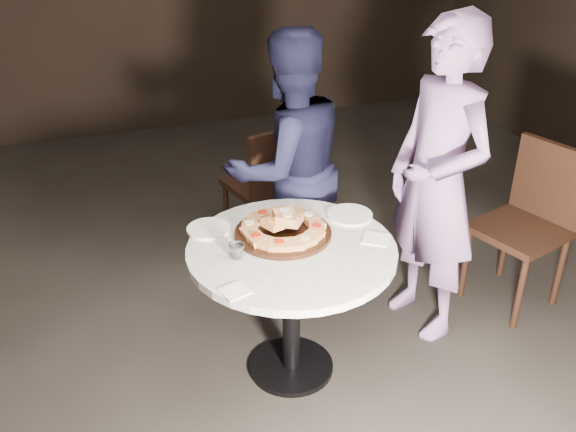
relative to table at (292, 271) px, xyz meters
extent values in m
plane|color=black|center=(0.03, 0.09, -0.58)|extent=(7.00, 7.00, 0.00)
cylinder|color=black|center=(0.00, 0.00, -0.56)|extent=(0.45, 0.45, 0.03)
cylinder|color=black|center=(0.00, 0.00, -0.22)|extent=(0.09, 0.09, 0.65)
cylinder|color=silver|center=(0.00, 0.00, 0.11)|extent=(1.03, 1.03, 0.04)
cylinder|color=black|center=(0.00, 0.11, 0.14)|extent=(0.52, 0.52, 0.02)
cube|color=#B57B46|center=(0.14, 0.05, 0.17)|extent=(0.10, 0.11, 0.04)
cylinder|color=red|center=(0.14, 0.05, 0.19)|extent=(0.05, 0.05, 0.01)
cube|color=#B57B46|center=(0.15, 0.11, 0.17)|extent=(0.09, 0.10, 0.04)
cube|color=#B57B46|center=(0.14, 0.16, 0.17)|extent=(0.10, 0.11, 0.04)
cylinder|color=beige|center=(0.14, 0.16, 0.19)|extent=(0.06, 0.06, 0.01)
cube|color=#B57B46|center=(0.11, 0.22, 0.17)|extent=(0.11, 0.12, 0.04)
cube|color=#B57B46|center=(0.06, 0.25, 0.17)|extent=(0.12, 0.11, 0.04)
cylinder|color=red|center=(0.06, 0.25, 0.19)|extent=(0.06, 0.06, 0.01)
cube|color=#B57B46|center=(0.00, 0.26, 0.17)|extent=(0.10, 0.08, 0.04)
cube|color=#B57B46|center=(-0.06, 0.25, 0.17)|extent=(0.11, 0.09, 0.04)
cylinder|color=red|center=(-0.06, 0.25, 0.19)|extent=(0.05, 0.05, 0.01)
cube|color=#B57B46|center=(-0.11, 0.22, 0.17)|extent=(0.12, 0.12, 0.04)
cube|color=#B57B46|center=(-0.14, 0.17, 0.17)|extent=(0.10, 0.11, 0.04)
cylinder|color=beige|center=(-0.14, 0.17, 0.19)|extent=(0.06, 0.06, 0.01)
cube|color=#B57B46|center=(-0.16, 0.12, 0.17)|extent=(0.08, 0.10, 0.04)
cube|color=#B57B46|center=(-0.15, 0.06, 0.17)|extent=(0.09, 0.11, 0.04)
cylinder|color=red|center=(-0.15, 0.06, 0.19)|extent=(0.05, 0.05, 0.01)
cube|color=#B57B46|center=(-0.12, 0.01, 0.17)|extent=(0.12, 0.12, 0.04)
cube|color=#B57B46|center=(-0.07, -0.03, 0.17)|extent=(0.11, 0.10, 0.04)
cylinder|color=red|center=(-0.07, -0.03, 0.19)|extent=(0.06, 0.06, 0.01)
cube|color=#B57B46|center=(-0.01, -0.04, 0.17)|extent=(0.11, 0.09, 0.04)
cube|color=#B57B46|center=(0.05, -0.03, 0.17)|extent=(0.11, 0.10, 0.04)
cylinder|color=beige|center=(0.05, -0.03, 0.19)|extent=(0.06, 0.06, 0.01)
cube|color=#B57B46|center=(0.10, 0.00, 0.17)|extent=(0.12, 0.12, 0.04)
cube|color=#B57B46|center=(0.05, 0.11, 0.20)|extent=(0.11, 0.12, 0.04)
cylinder|color=#2D6B1E|center=(0.05, 0.11, 0.22)|extent=(0.06, 0.06, 0.01)
cube|color=#B57B46|center=(0.00, 0.16, 0.20)|extent=(0.11, 0.10, 0.04)
cylinder|color=beige|center=(0.00, 0.16, 0.22)|extent=(0.06, 0.06, 0.01)
cube|color=#B57B46|center=(-0.05, 0.11, 0.20)|extent=(0.10, 0.12, 0.04)
cylinder|color=orange|center=(-0.05, 0.11, 0.22)|extent=(0.06, 0.06, 0.01)
cube|color=#B57B46|center=(0.01, 0.08, 0.23)|extent=(0.12, 0.11, 0.04)
cylinder|color=beige|center=(0.01, 0.08, 0.25)|extent=(0.06, 0.06, 0.01)
cube|color=#B57B46|center=(0.01, 0.13, 0.23)|extent=(0.10, 0.08, 0.04)
cylinder|color=beige|center=(0.01, 0.13, 0.25)|extent=(0.05, 0.05, 0.01)
cylinder|color=white|center=(-0.32, 0.27, 0.14)|extent=(0.22, 0.22, 0.01)
cylinder|color=white|center=(0.36, 0.18, 0.14)|extent=(0.23, 0.23, 0.01)
imported|color=silver|center=(-0.25, -0.01, 0.16)|extent=(0.09, 0.09, 0.07)
cube|color=white|center=(-0.33, -0.25, 0.13)|extent=(0.13, 0.13, 0.01)
cube|color=white|center=(0.38, -0.06, 0.13)|extent=(0.16, 0.16, 0.01)
cube|color=black|center=(0.22, 1.21, -0.15)|extent=(0.49, 0.49, 0.04)
cube|color=black|center=(0.28, 1.02, 0.06)|extent=(0.39, 0.14, 0.43)
cylinder|color=black|center=(0.34, 1.42, -0.36)|extent=(0.04, 0.04, 0.43)
cylinder|color=black|center=(0.01, 1.33, -0.36)|extent=(0.04, 0.04, 0.43)
cylinder|color=black|center=(0.43, 1.09, -0.36)|extent=(0.04, 0.04, 0.43)
cylinder|color=black|center=(0.10, 1.00, -0.36)|extent=(0.04, 0.04, 0.43)
cube|color=black|center=(1.36, 0.14, -0.12)|extent=(0.53, 0.53, 0.04)
cube|color=black|center=(1.56, 0.21, 0.11)|extent=(0.17, 0.42, 0.46)
cylinder|color=black|center=(1.13, 0.26, -0.35)|extent=(0.05, 0.05, 0.46)
cylinder|color=black|center=(1.24, -0.08, -0.35)|extent=(0.05, 0.05, 0.46)
cylinder|color=black|center=(1.48, 0.37, -0.35)|extent=(0.05, 0.05, 0.46)
cylinder|color=black|center=(1.59, 0.03, -0.35)|extent=(0.05, 0.05, 0.46)
imported|color=black|center=(0.22, 0.71, 0.18)|extent=(0.83, 0.70, 1.52)
imported|color=#866CA6|center=(0.81, 0.14, 0.25)|extent=(0.50, 0.67, 1.66)
camera|label=1|loc=(-0.81, -2.30, 1.61)|focal=40.00mm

